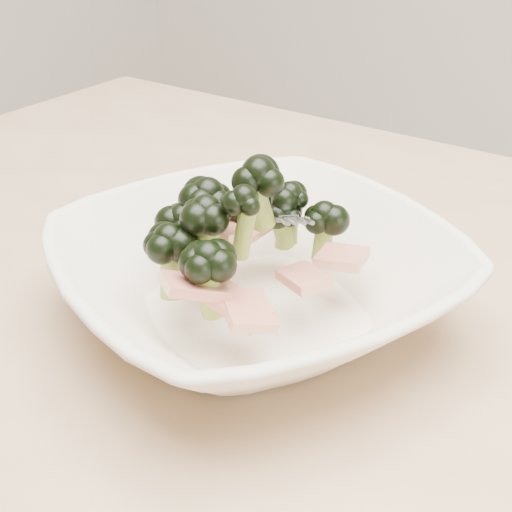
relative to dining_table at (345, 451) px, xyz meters
The scene contains 2 objects.
dining_table is the anchor object (origin of this frame).
broccoli_dish 0.16m from the dining_table, behind, with size 0.35×0.35×0.12m.
Camera 1 is at (0.17, -0.36, 1.04)m, focal length 50.00 mm.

